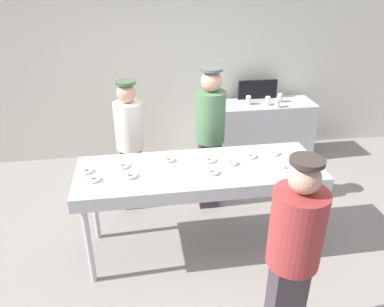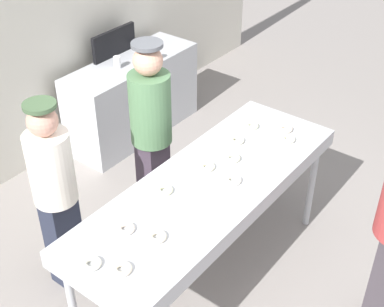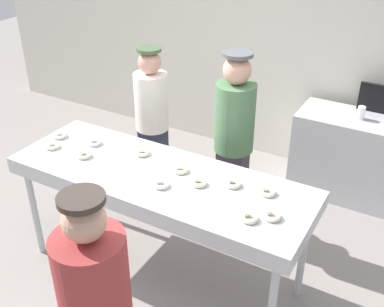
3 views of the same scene
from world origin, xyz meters
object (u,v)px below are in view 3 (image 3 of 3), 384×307
(sugar_donut_3, at_px, (84,155))
(sugar_donut_7, at_px, (52,146))
(sugar_donut_6, at_px, (249,218))
(sugar_donut_2, at_px, (272,216))
(paper_cup_0, at_px, (361,113))
(sugar_donut_11, at_px, (94,143))
(sugar_donut_10, at_px, (60,136))
(worker_assistant, at_px, (152,120))
(sugar_donut_1, at_px, (268,192))
(sugar_donut_5, at_px, (233,184))
(worker_baker, at_px, (234,139))
(sugar_donut_0, at_px, (161,185))
(sugar_donut_9, at_px, (142,153))
(prep_counter, at_px, (374,163))
(sugar_donut_4, at_px, (199,183))
(sugar_donut_8, at_px, (181,170))
(fryer_conveyor, at_px, (159,182))

(sugar_donut_3, height_order, sugar_donut_7, same)
(sugar_donut_3, distance_m, sugar_donut_6, 1.45)
(sugar_donut_2, distance_m, sugar_donut_3, 1.57)
(sugar_donut_3, relative_size, paper_cup_0, 0.92)
(sugar_donut_11, bearing_deg, paper_cup_0, 45.49)
(sugar_donut_10, bearing_deg, worker_assistant, 63.87)
(sugar_donut_1, bearing_deg, worker_assistant, 153.60)
(sugar_donut_5, relative_size, worker_assistant, 0.07)
(sugar_donut_3, bearing_deg, sugar_donut_10, 158.96)
(worker_baker, xyz_separation_m, worker_assistant, (-0.91, 0.12, -0.10))
(sugar_donut_0, relative_size, sugar_donut_9, 1.00)
(sugar_donut_6, distance_m, sugar_donut_7, 1.78)
(prep_counter, bearing_deg, paper_cup_0, -175.64)
(sugar_donut_6, distance_m, worker_assistant, 1.80)
(sugar_donut_0, distance_m, sugar_donut_4, 0.27)
(sugar_donut_11, bearing_deg, sugar_donut_7, -140.00)
(sugar_donut_2, distance_m, sugar_donut_10, 1.98)
(sugar_donut_1, xyz_separation_m, sugar_donut_8, (-0.67, -0.05, 0.00))
(fryer_conveyor, distance_m, worker_assistant, 1.09)
(sugar_donut_2, relative_size, sugar_donut_6, 1.00)
(fryer_conveyor, distance_m, paper_cup_0, 2.18)
(sugar_donut_10, bearing_deg, sugar_donut_8, 1.73)
(sugar_donut_8, bearing_deg, sugar_donut_11, 179.11)
(fryer_conveyor, distance_m, sugar_donut_3, 0.66)
(sugar_donut_3, relative_size, worker_assistant, 0.07)
(sugar_donut_3, height_order, sugar_donut_4, same)
(sugar_donut_7, distance_m, worker_assistant, 1.03)
(sugar_donut_4, distance_m, sugar_donut_11, 1.04)
(fryer_conveyor, bearing_deg, sugar_donut_5, 13.43)
(sugar_donut_2, bearing_deg, sugar_donut_7, -179.65)
(fryer_conveyor, xyz_separation_m, sugar_donut_6, (0.80, -0.17, 0.09))
(worker_assistant, bearing_deg, sugar_donut_6, 150.42)
(worker_baker, bearing_deg, sugar_donut_6, 127.26)
(sugar_donut_11, bearing_deg, worker_baker, 33.35)
(fryer_conveyor, relative_size, sugar_donut_3, 20.07)
(worker_assistant, distance_m, paper_cup_0, 1.99)
(sugar_donut_4, distance_m, sugar_donut_9, 0.62)
(sugar_donut_2, height_order, prep_counter, sugar_donut_2)
(sugar_donut_1, xyz_separation_m, sugar_donut_11, (-1.51, -0.04, 0.00))
(sugar_donut_6, bearing_deg, sugar_donut_10, 172.41)
(sugar_donut_2, height_order, paper_cup_0, paper_cup_0)
(sugar_donut_3, height_order, sugar_donut_5, same)
(sugar_donut_1, bearing_deg, sugar_donut_9, 178.89)
(sugar_donut_5, bearing_deg, sugar_donut_4, -153.67)
(fryer_conveyor, xyz_separation_m, sugar_donut_8, (0.13, 0.11, 0.09))
(sugar_donut_6, height_order, prep_counter, sugar_donut_6)
(sugar_donut_3, relative_size, worker_baker, 0.07)
(sugar_donut_4, height_order, sugar_donut_7, same)
(fryer_conveyor, height_order, paper_cup_0, paper_cup_0)
(fryer_conveyor, relative_size, sugar_donut_5, 20.07)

